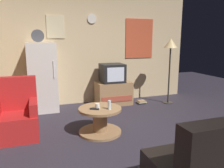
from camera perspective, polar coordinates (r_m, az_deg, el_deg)
name	(u,v)px	position (r m, az deg, el deg)	size (l,w,h in m)	color
ground_plane	(127,143)	(3.54, 4.02, -14.86)	(12.00, 12.00, 0.00)	#2D2833
wall_with_art	(90,49)	(5.51, -5.78, 8.87)	(5.20, 0.12, 2.64)	#D1B284
fridge	(43,77)	(5.07, -17.48, 1.69)	(0.60, 0.62, 1.77)	silver
tv_stand	(113,93)	(5.40, 0.38, -2.36)	(0.84, 0.53, 0.56)	#9E754C
crt_tv	(112,73)	(5.30, 0.06, 2.85)	(0.54, 0.51, 0.44)	black
standing_lamp	(171,48)	(5.53, 14.91, 8.90)	(0.32, 0.32, 1.59)	#332D28
coffee_table	(100,120)	(3.78, -3.11, -9.39)	(0.72, 0.72, 0.44)	#9E754C
wine_glass	(109,105)	(3.61, -0.68, -5.43)	(0.05, 0.05, 0.15)	silver
mug_ceramic_white	(97,106)	(3.65, -3.78, -5.75)	(0.08, 0.08, 0.09)	silver
remote_control	(94,109)	(3.63, -4.55, -6.42)	(0.15, 0.04, 0.02)	black
armchair	(16,116)	(3.95, -23.55, -7.67)	(0.68, 0.68, 0.96)	red
book_stack	(141,102)	(5.55, 7.61, -4.61)	(0.21, 0.18, 0.08)	#3C4977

